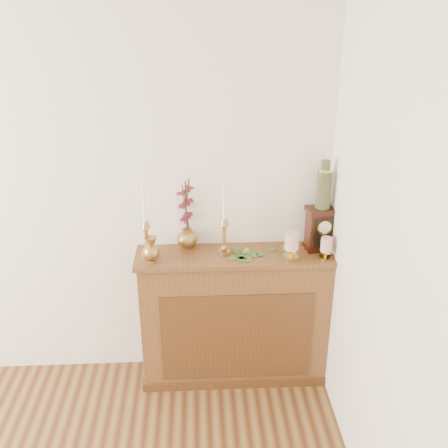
{
  "coord_description": "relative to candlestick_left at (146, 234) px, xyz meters",
  "views": [
    {
      "loc": [
        1.18,
        -0.78,
        2.42
      ],
      "look_at": [
        1.33,
        2.05,
        1.15
      ],
      "focal_mm": 42.0,
      "sensor_mm": 36.0,
      "label": 1
    }
  ],
  "objects": [
    {
      "name": "ivy_garland",
      "position": [
        0.7,
        -0.03,
        -0.15
      ],
      "size": [
        0.36,
        0.2,
        0.08
      ],
      "rotation": [
        0.0,
        0.0,
        0.27
      ],
      "color": "#356B29",
      "rests_on": "console_shelf"
    },
    {
      "name": "bud_vase",
      "position": [
        0.03,
        -0.06,
        -0.08
      ],
      "size": [
        0.1,
        0.1,
        0.17
      ],
      "rotation": [
        0.0,
        0.0,
        0.29
      ],
      "color": "#A68242",
      "rests_on": "console_shelf"
    },
    {
      "name": "mantel_clock",
      "position": [
        1.07,
        0.07,
        -0.03
      ],
      "size": [
        0.2,
        0.15,
        0.28
      ],
      "rotation": [
        0.0,
        0.0,
        0.14
      ],
      "color": "black",
      "rests_on": "console_shelf"
    },
    {
      "name": "candlestick_left",
      "position": [
        0.0,
        0.0,
        0.0
      ],
      "size": [
        0.08,
        0.08,
        0.49
      ],
      "rotation": [
        0.0,
        0.0,
        -0.29
      ],
      "color": "#A68242",
      "rests_on": "console_shelf"
    },
    {
      "name": "ginger_jar",
      "position": [
        0.24,
        0.16,
        0.05
      ],
      "size": [
        0.2,
        0.21,
        0.48
      ],
      "rotation": [
        0.0,
        0.0,
        -0.07
      ],
      "color": "#A68242",
      "rests_on": "console_shelf"
    },
    {
      "name": "ceramic_vase",
      "position": [
        1.07,
        0.07,
        0.25
      ],
      "size": [
        0.09,
        0.09,
        0.3
      ],
      "rotation": [
        0.0,
        0.0,
        0.14
      ],
      "color": "#1A3429",
      "rests_on": "mantel_clock"
    },
    {
      "name": "pillar_candle_left",
      "position": [
        0.87,
        -0.06,
        -0.07
      ],
      "size": [
        0.1,
        0.1,
        0.18
      ],
      "rotation": [
        0.0,
        0.0,
        0.14
      ],
      "color": "gold",
      "rests_on": "console_shelf"
    },
    {
      "name": "console_shelf",
      "position": [
        0.54,
        0.03,
        -0.65
      ],
      "size": [
        1.24,
        0.34,
        0.93
      ],
      "color": "brown",
      "rests_on": "ground"
    },
    {
      "name": "candlestick_center",
      "position": [
        0.47,
        0.03,
        -0.0
      ],
      "size": [
        0.08,
        0.08,
        0.48
      ],
      "rotation": [
        0.0,
        0.0,
        0.29
      ],
      "color": "#A68242",
      "rests_on": "console_shelf"
    },
    {
      "name": "pillar_candle_right",
      "position": [
        1.08,
        -0.07,
        -0.08
      ],
      "size": [
        0.08,
        0.08,
        0.15
      ],
      "rotation": [
        0.0,
        0.0,
        -0.2
      ],
      "color": "gold",
      "rests_on": "console_shelf"
    }
  ]
}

